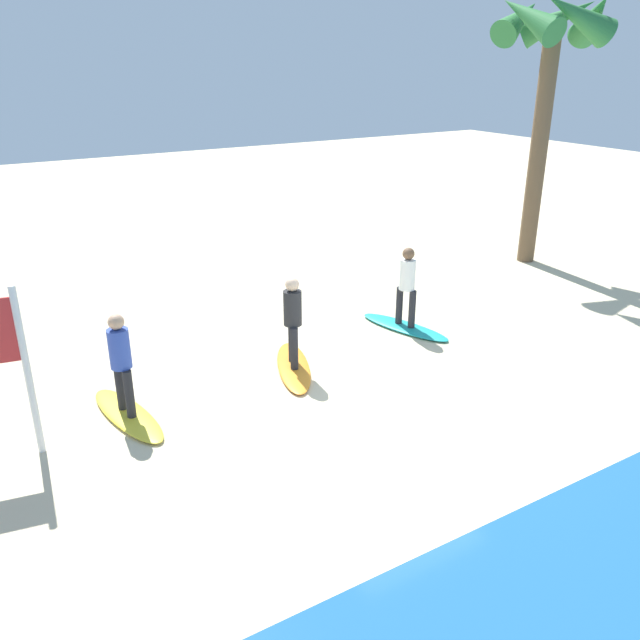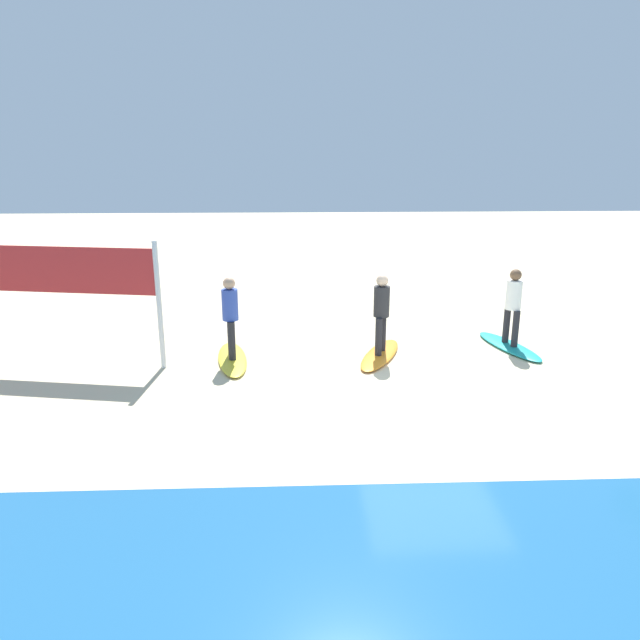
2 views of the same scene
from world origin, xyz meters
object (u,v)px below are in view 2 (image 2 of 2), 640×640
surfboard_yellow (232,359)px  surfer_yellow (230,312)px  surfboard_orange (380,355)px  surfboard_teal (509,346)px  surfer_orange (381,308)px  surfer_teal (513,302)px

surfboard_yellow → surfer_yellow: bearing=-0.0°
surfboard_orange → surfboard_yellow: (3.03, 0.13, 0.00)m
surfboard_teal → surfer_orange: surfer_orange is taller
surfboard_yellow → surfer_orange: bearing=83.5°
surfer_yellow → surfer_orange: bearing=-177.6°
surfer_yellow → surfboard_teal: bearing=-174.6°
surfer_teal → surfboard_yellow: (5.88, 0.56, -0.99)m
surfer_teal → surfboard_yellow: surfer_teal is taller
surfer_teal → surfboard_yellow: 5.99m
surfboard_yellow → surfer_teal: bearing=86.5°
surfer_teal → surfer_orange: 2.89m
surfboard_teal → surfboard_orange: size_ratio=1.00×
surfboard_orange → surfer_yellow: surfer_yellow is taller
surfboard_teal → surfer_teal: (0.00, 0.00, 0.99)m
surfer_teal → surfer_yellow: same height
surfboard_orange → surfboard_teal: bearing=121.3°
surfboard_teal → surfer_yellow: 5.99m
surfboard_teal → surfer_yellow: surfer_yellow is taller
surfer_teal → surfboard_yellow: bearing=5.4°
surfboard_orange → surfboard_yellow: same height
surfboard_teal → surfboard_yellow: bearing=-100.1°
surfboard_teal → surfboard_orange: (2.86, 0.43, 0.00)m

